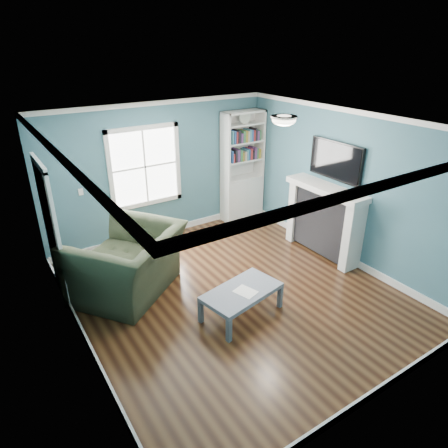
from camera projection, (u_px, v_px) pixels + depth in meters
floor at (234, 293)px, 6.20m from camera, size 5.00×5.00×0.00m
room_walls at (235, 198)px, 5.54m from camera, size 5.00×5.00×5.00m
trim at (235, 220)px, 5.68m from camera, size 4.50×5.00×2.60m
window at (145, 167)px, 7.33m from camera, size 1.40×0.06×1.50m
bookshelf at (242, 177)px, 8.44m from camera, size 0.90×0.35×2.31m
fireplace at (324, 221)px, 7.11m from camera, size 0.44×1.58×1.30m
tv at (336, 161)px, 6.71m from camera, size 0.06×1.10×0.65m
door at (52, 232)px, 5.72m from camera, size 0.12×0.98×2.17m
ceiling_fixture at (284, 119)px, 5.65m from camera, size 0.38×0.38×0.15m
light_switch at (81, 192)px, 6.84m from camera, size 0.08×0.01×0.12m
recliner at (127, 253)px, 5.97m from camera, size 1.85×1.74×1.36m
coffee_table at (242, 293)px, 5.58m from camera, size 1.22×0.82×0.41m
paper_sheet at (245, 292)px, 5.52m from camera, size 0.31×0.35×0.00m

